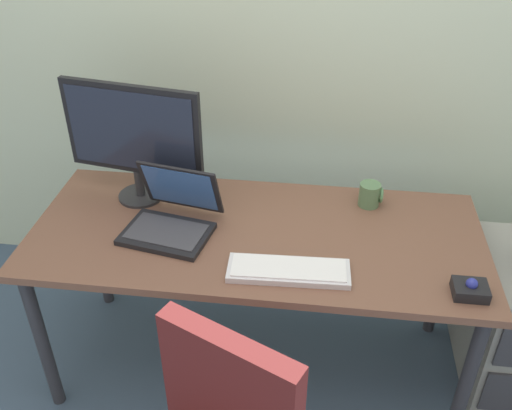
% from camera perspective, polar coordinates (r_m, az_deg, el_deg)
% --- Properties ---
extents(ground_plane, '(8.00, 8.00, 0.00)m').
position_cam_1_polar(ground_plane, '(2.59, 0.00, -15.47)').
color(ground_plane, '#3B4F64').
extents(desk, '(1.67, 0.72, 0.71)m').
position_cam_1_polar(desk, '(2.14, 0.00, -4.26)').
color(desk, brown).
rests_on(desk, ground).
extents(monitor_main, '(0.55, 0.18, 0.48)m').
position_cam_1_polar(monitor_main, '(2.21, -12.29, 6.83)').
color(monitor_main, '#262628').
rests_on(monitor_main, desk).
extents(keyboard, '(0.42, 0.15, 0.03)m').
position_cam_1_polar(keyboard, '(1.91, 3.29, -6.58)').
color(keyboard, silver).
rests_on(keyboard, desk).
extents(laptop, '(0.36, 0.35, 0.23)m').
position_cam_1_polar(laptop, '(2.11, -8.47, -1.14)').
color(laptop, black).
rests_on(laptop, desk).
extents(trackball_mouse, '(0.11, 0.09, 0.07)m').
position_cam_1_polar(trackball_mouse, '(1.95, 20.76, -7.92)').
color(trackball_mouse, black).
rests_on(trackball_mouse, desk).
extents(coffee_mug, '(0.09, 0.08, 0.10)m').
position_cam_1_polar(coffee_mug, '(2.27, 11.41, 1.03)').
color(coffee_mug, '#52754D').
rests_on(coffee_mug, desk).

